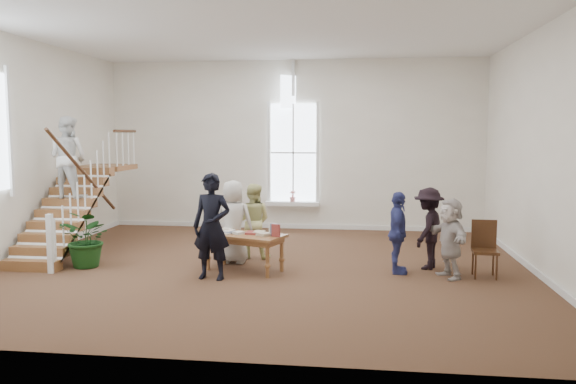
# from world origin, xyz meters

# --- Properties ---
(ground) EXTENTS (10.00, 10.00, 0.00)m
(ground) POSITION_xyz_m (0.00, 0.00, 0.00)
(ground) COLOR #472B1C
(ground) RESTS_ON ground
(room_shell) EXTENTS (10.49, 10.00, 10.00)m
(room_shell) POSITION_xyz_m (-0.00, 4.39, 0.40)
(room_shell) COLOR silver
(room_shell) RESTS_ON ground
(staircase) EXTENTS (1.10, 4.10, 2.92)m
(staircase) POSITION_xyz_m (-4.34, 0.75, 1.62)
(staircase) COLOR brown
(staircase) RESTS_ON ground
(library_table) EXTENTS (1.65, 1.21, 0.76)m
(library_table) POSITION_xyz_m (-0.37, -0.31, 0.61)
(library_table) COLOR brown
(library_table) RESTS_ON ground
(police_officer) EXTENTS (0.73, 0.53, 1.88)m
(police_officer) POSITION_xyz_m (-0.81, -0.97, 0.94)
(police_officer) COLOR black
(police_officer) RESTS_ON ground
(elderly_woman) EXTENTS (0.83, 0.56, 1.65)m
(elderly_woman) POSITION_xyz_m (-0.71, 0.28, 0.83)
(elderly_woman) COLOR beige
(elderly_woman) RESTS_ON ground
(person_yellow) EXTENTS (0.79, 0.64, 1.54)m
(person_yellow) POSITION_xyz_m (-0.41, 0.78, 0.77)
(person_yellow) COLOR #D4D284
(person_yellow) RESTS_ON ground
(woman_cluster_a) EXTENTS (0.39, 0.89, 1.51)m
(woman_cluster_a) POSITION_xyz_m (2.47, -0.16, 0.76)
(woman_cluster_a) COLOR navy
(woman_cluster_a) RESTS_ON ground
(woman_cluster_b) EXTENTS (0.92, 1.15, 1.55)m
(woman_cluster_b) POSITION_xyz_m (3.07, 0.29, 0.77)
(woman_cluster_b) COLOR black
(woman_cluster_b) RESTS_ON ground
(woman_cluster_c) EXTENTS (0.86, 1.39, 1.43)m
(woman_cluster_c) POSITION_xyz_m (3.37, -0.36, 0.72)
(woman_cluster_c) COLOR beige
(woman_cluster_c) RESTS_ON ground
(floor_plant) EXTENTS (1.18, 1.09, 1.11)m
(floor_plant) POSITION_xyz_m (-3.40, -0.41, 0.56)
(floor_plant) COLOR #133912
(floor_plant) RESTS_ON ground
(side_chair) EXTENTS (0.46, 0.46, 1.01)m
(side_chair) POSITION_xyz_m (4.01, -0.17, 0.57)
(side_chair) COLOR #3D1D10
(side_chair) RESTS_ON ground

